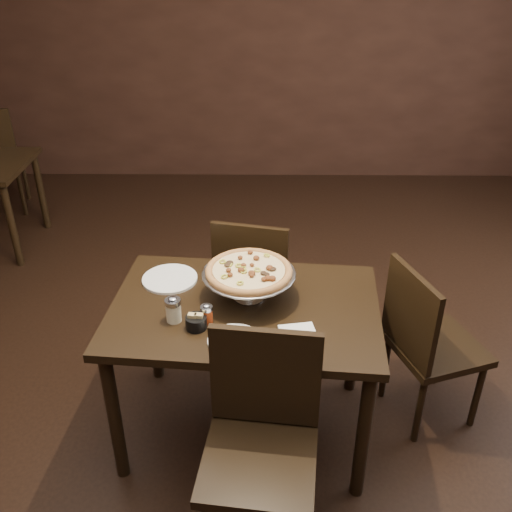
{
  "coord_description": "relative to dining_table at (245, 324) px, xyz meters",
  "views": [
    {
      "loc": [
        0.1,
        -1.98,
        2.2
      ],
      "look_at": [
        0.08,
        0.15,
        0.97
      ],
      "focal_mm": 40.0,
      "sensor_mm": 36.0,
      "label": 1
    }
  ],
  "objects": [
    {
      "name": "parmesan_shaker",
      "position": [
        -0.3,
        -0.11,
        0.15
      ],
      "size": [
        0.07,
        0.07,
        0.12
      ],
      "color": "#F4EBBE",
      "rests_on": "dining_table"
    },
    {
      "name": "room",
      "position": [
        0.03,
        -0.07,
        0.76
      ],
      "size": [
        6.04,
        7.04,
        2.84
      ],
      "color": "black",
      "rests_on": "ground"
    },
    {
      "name": "plate_near",
      "position": [
        -0.03,
        -0.25,
        0.1
      ],
      "size": [
        0.22,
        0.22,
        0.01
      ],
      "primitive_type": "cylinder",
      "color": "white",
      "rests_on": "dining_table"
    },
    {
      "name": "chair_far",
      "position": [
        0.04,
        0.63,
        -0.17
      ],
      "size": [
        0.49,
        0.49,
        0.88
      ],
      "rotation": [
        0.0,
        0.0,
        2.92
      ],
      "color": "black",
      "rests_on": "ground"
    },
    {
      "name": "chair_near",
      "position": [
        0.08,
        -0.53,
        -0.14
      ],
      "size": [
        0.48,
        0.48,
        0.92
      ],
      "rotation": [
        0.0,
        0.0,
        -0.12
      ],
      "color": "black",
      "rests_on": "ground"
    },
    {
      "name": "chair_side",
      "position": [
        0.87,
        0.11,
        -0.17
      ],
      "size": [
        0.51,
        0.51,
        0.87
      ],
      "rotation": [
        0.0,
        0.0,
        1.9
      ],
      "color": "black",
      "rests_on": "ground"
    },
    {
      "name": "pepper_flake_shaker",
      "position": [
        -0.16,
        -0.12,
        0.14
      ],
      "size": [
        0.05,
        0.05,
        0.09
      ],
      "color": "maroon",
      "rests_on": "dining_table"
    },
    {
      "name": "plate_left",
      "position": [
        -0.36,
        0.21,
        0.1
      ],
      "size": [
        0.26,
        0.26,
        0.01
      ],
      "primitive_type": "cylinder",
      "color": "white",
      "rests_on": "dining_table"
    },
    {
      "name": "pizza_stand",
      "position": [
        0.02,
        0.06,
        0.24
      ],
      "size": [
        0.42,
        0.42,
        0.17
      ],
      "color": "#B8B8BF",
      "rests_on": "dining_table"
    },
    {
      "name": "serving_spatula",
      "position": [
        0.11,
        -0.03,
        0.23
      ],
      "size": [
        0.14,
        0.14,
        0.02
      ],
      "rotation": [
        0.0,
        0.0,
        -0.9
      ],
      "color": "#B8B8BF",
      "rests_on": "pizza_stand"
    },
    {
      "name": "packet_caddy",
      "position": [
        -0.2,
        -0.16,
        0.13
      ],
      "size": [
        0.09,
        0.09,
        0.07
      ],
      "rotation": [
        0.0,
        0.0,
        -0.15
      ],
      "color": "black",
      "rests_on": "dining_table"
    },
    {
      "name": "dining_table",
      "position": [
        0.0,
        0.0,
        0.0
      ],
      "size": [
        1.25,
        0.89,
        0.74
      ],
      "rotation": [
        0.0,
        0.0,
        -0.09
      ],
      "color": "black",
      "rests_on": "ground"
    },
    {
      "name": "napkin_stack",
      "position": [
        0.23,
        -0.22,
        0.11
      ],
      "size": [
        0.17,
        0.17,
        0.02
      ],
      "primitive_type": "cube",
      "rotation": [
        0.0,
        0.0,
        0.17
      ],
      "color": "white",
      "rests_on": "dining_table"
    }
  ]
}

